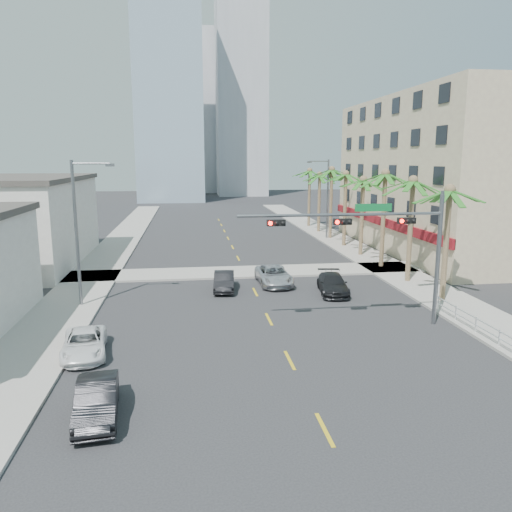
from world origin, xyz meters
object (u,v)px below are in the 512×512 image
at_px(traffic_signal_mast, 383,236).
at_px(car_parked_far, 84,344).
at_px(car_parked_mid, 97,401).
at_px(car_lane_center, 274,275).
at_px(car_lane_left, 224,281).
at_px(car_lane_right, 333,284).

xyz_separation_m(traffic_signal_mast, car_parked_far, (-15.18, -2.10, -4.48)).
distance_m(car_parked_mid, car_lane_center, 20.41).
bearing_deg(car_parked_far, car_lane_left, 48.71).
relative_size(traffic_signal_mast, car_parked_far, 2.66).
bearing_deg(car_lane_right, car_lane_center, 148.25).
xyz_separation_m(traffic_signal_mast, car_lane_right, (-0.57, 7.03, -4.41)).
xyz_separation_m(car_parked_far, car_lane_right, (14.62, 9.13, 0.07)).
distance_m(car_parked_far, car_lane_left, 13.15).
height_order(car_lane_left, car_lane_right, car_lane_right).
bearing_deg(car_lane_center, car_parked_far, -133.65).
xyz_separation_m(car_parked_mid, car_lane_center, (9.44, 18.09, 0.02)).
height_order(car_parked_far, car_lane_center, car_lane_center).
bearing_deg(traffic_signal_mast, car_parked_mid, -149.19).
height_order(car_parked_mid, car_lane_center, car_lane_center).
xyz_separation_m(car_parked_mid, car_parked_far, (-1.60, 6.00, -0.08)).
relative_size(traffic_signal_mast, car_parked_mid, 2.78).
bearing_deg(car_lane_left, car_lane_right, -8.83).
bearing_deg(car_parked_far, car_lane_right, 24.45).
bearing_deg(car_parked_mid, car_parked_far, 98.99).
relative_size(car_parked_far, car_lane_left, 1.06).
relative_size(traffic_signal_mast, car_lane_center, 2.27).
bearing_deg(car_parked_mid, car_lane_center, 56.51).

